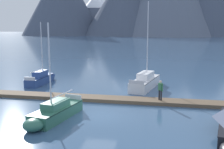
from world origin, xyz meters
TOP-DOWN VIEW (x-y plane):
  - ground_plane at (0.00, 0.00)m, footprint 700.00×700.00m
  - mountain_central_massif at (-50.56, 221.38)m, footprint 61.31×61.31m
  - mountain_shoulder_ridge at (-21.16, 195.03)m, footprint 66.99×66.99m
  - dock at (0.00, 4.00)m, footprint 24.44×2.27m
  - sailboat_nearest_berth at (-8.98, 10.19)m, footprint 1.50×6.09m
  - sailboat_second_berth at (-2.82, -1.59)m, footprint 2.60×5.86m
  - sailboat_mid_dock_port at (3.06, 9.95)m, footprint 3.17×7.29m
  - person_on_dock at (4.52, 3.86)m, footprint 0.41×0.48m

SIDE VIEW (x-z plane):
  - ground_plane at x=0.00m, z-range 0.00..0.00m
  - dock at x=0.00m, z-range -0.01..0.29m
  - sailboat_second_berth at x=-2.82m, z-range -2.81..3.89m
  - sailboat_nearest_berth at x=-8.98m, z-range -2.91..4.09m
  - sailboat_mid_dock_port at x=3.06m, z-range -3.85..5.20m
  - person_on_dock at x=4.52m, z-range 0.42..2.11m
  - mountain_central_massif at x=-50.56m, z-range 0.64..37.44m
  - mountain_shoulder_ridge at x=-21.16m, z-range 0.68..53.59m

